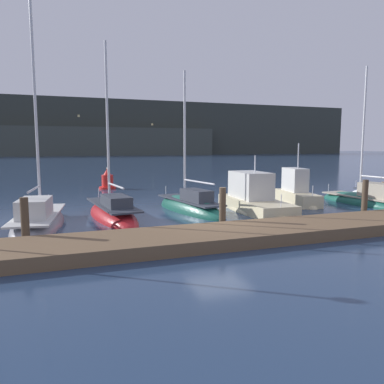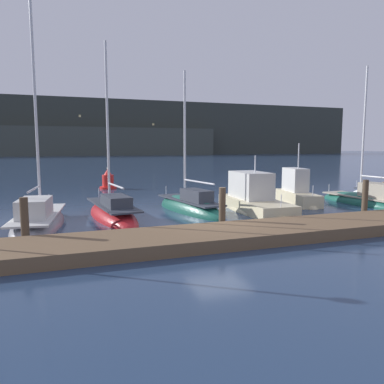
{
  "view_description": "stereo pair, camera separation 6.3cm",
  "coord_description": "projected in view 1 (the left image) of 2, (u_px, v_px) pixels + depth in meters",
  "views": [
    {
      "loc": [
        -6.41,
        -14.38,
        3.53
      ],
      "look_at": [
        0.0,
        3.4,
        1.2
      ],
      "focal_mm": 35.0,
      "sensor_mm": 36.0,
      "label": 1
    },
    {
      "loc": [
        -6.35,
        -14.4,
        3.53
      ],
      "look_at": [
        0.0,
        3.4,
        1.2
      ],
      "focal_mm": 35.0,
      "sensor_mm": 36.0,
      "label": 2
    }
  ],
  "objects": [
    {
      "name": "motorboat_berth_7",
      "position": [
        297.0,
        196.0,
        23.07
      ],
      "size": [
        2.23,
        4.79,
        4.16
      ],
      "color": "beige",
      "rests_on": "ground"
    },
    {
      "name": "motorboat_berth_6",
      "position": [
        254.0,
        204.0,
        20.48
      ],
      "size": [
        2.51,
        6.41,
        3.53
      ],
      "color": "beige",
      "rests_on": "ground"
    },
    {
      "name": "sailboat_berth_8",
      "position": [
        368.0,
        202.0,
        22.63
      ],
      "size": [
        2.47,
        7.08,
        8.94
      ],
      "color": "#195647",
      "rests_on": "ground"
    },
    {
      "name": "ground_plane",
      "position": [
        219.0,
        229.0,
        16.02
      ],
      "size": [
        400.0,
        400.0,
        0.0
      ],
      "primitive_type": "plane",
      "color": "navy"
    },
    {
      "name": "sailboat_berth_4",
      "position": [
        113.0,
        216.0,
        18.36
      ],
      "size": [
        2.44,
        6.59,
        9.22
      ],
      "color": "red",
      "rests_on": "ground"
    },
    {
      "name": "channel_buoy",
      "position": [
        107.0,
        181.0,
        31.08
      ],
      "size": [
        1.41,
        1.41,
        1.78
      ],
      "color": "red",
      "rests_on": "ground"
    },
    {
      "name": "sailboat_berth_5",
      "position": [
        190.0,
        210.0,
        20.23
      ],
      "size": [
        2.61,
        6.46,
        8.34
      ],
      "color": "#195647",
      "rests_on": "ground"
    },
    {
      "name": "mooring_pile_3",
      "position": [
        365.0,
        199.0,
        18.12
      ],
      "size": [
        0.28,
        0.28,
        1.91
      ],
      "primitive_type": "cylinder",
      "color": "#4C3D2D",
      "rests_on": "ground"
    },
    {
      "name": "mooring_pile_2",
      "position": [
        222.0,
        209.0,
        15.58
      ],
      "size": [
        0.28,
        0.28,
        1.82
      ],
      "primitive_type": "cylinder",
      "color": "#4C3D2D",
      "rests_on": "ground"
    },
    {
      "name": "hillside_backdrop",
      "position": [
        65.0,
        129.0,
        140.71
      ],
      "size": [
        240.0,
        23.0,
        21.13
      ],
      "color": "#333833",
      "rests_on": "ground"
    },
    {
      "name": "mooring_pile_1",
      "position": [
        25.0,
        222.0,
        13.04
      ],
      "size": [
        0.28,
        0.28,
        1.76
      ],
      "primitive_type": "cylinder",
      "color": "#4C3D2D",
      "rests_on": "ground"
    },
    {
      "name": "sailboat_berth_3",
      "position": [
        39.0,
        223.0,
        16.49
      ],
      "size": [
        2.8,
        6.83,
        10.63
      ],
      "color": "gray",
      "rests_on": "ground"
    },
    {
      "name": "dock",
      "position": [
        240.0,
        234.0,
        14.12
      ],
      "size": [
        36.6,
        2.8,
        0.45
      ],
      "primitive_type": "cube",
      "color": "brown",
      "rests_on": "ground"
    }
  ]
}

